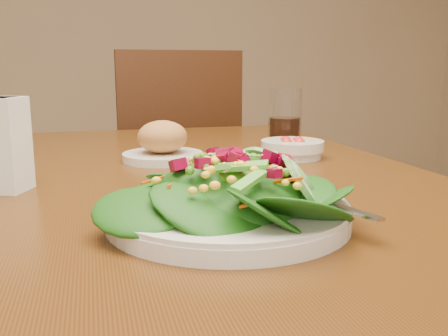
{
  "coord_description": "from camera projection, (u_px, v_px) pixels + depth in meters",
  "views": [
    {
      "loc": [
        -0.15,
        -0.83,
        0.94
      ],
      "look_at": [
        0.01,
        -0.24,
        0.81
      ],
      "focal_mm": 40.0,
      "sensor_mm": 36.0,
      "label": 1
    }
  ],
  "objects": [
    {
      "name": "dining_table",
      "position": [
        184.0,
        233.0,
        0.89
      ],
      "size": [
        0.9,
        1.4,
        0.75
      ],
      "color": "#482B0E",
      "rests_on": "ground_plane"
    },
    {
      "name": "salad_plate",
      "position": [
        236.0,
        196.0,
        0.62
      ],
      "size": [
        0.3,
        0.3,
        0.09
      ],
      "rotation": [
        0.0,
        0.0,
        -0.16
      ],
      "color": "silver",
      "rests_on": "dining_table"
    },
    {
      "name": "drinking_glass",
      "position": [
        285.0,
        122.0,
        1.2
      ],
      "size": [
        0.08,
        0.08,
        0.14
      ],
      "color": "silver",
      "rests_on": "dining_table"
    },
    {
      "name": "bread_plate",
      "position": [
        163.0,
        144.0,
        1.02
      ],
      "size": [
        0.16,
        0.16,
        0.08
      ],
      "color": "silver",
      "rests_on": "dining_table"
    },
    {
      "name": "chair_far",
      "position": [
        174.0,
        176.0,
        1.91
      ],
      "size": [
        0.48,
        0.48,
        0.99
      ],
      "rotation": [
        0.0,
        0.0,
        3.19
      ],
      "color": "#36190A",
      "rests_on": "ground_plane"
    },
    {
      "name": "tomato_bowl",
      "position": [
        292.0,
        148.0,
        1.05
      ],
      "size": [
        0.13,
        0.13,
        0.04
      ],
      "color": "silver",
      "rests_on": "dining_table"
    }
  ]
}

